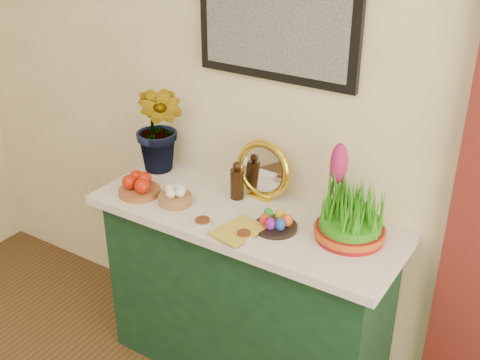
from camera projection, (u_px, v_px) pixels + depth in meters
name	position (u px, v px, depth m)	size (l,w,h in m)	color
sideboard	(246.00, 298.00, 2.83)	(1.30, 0.45, 0.85)	#163D25
tablecloth	(246.00, 216.00, 2.63)	(1.40, 0.55, 0.04)	silver
hyacinth_green	(159.00, 113.00, 2.86)	(0.30, 0.26, 0.61)	#2C791A
apple_bowl	(139.00, 186.00, 2.75)	(0.24, 0.24, 0.10)	brown
garlic_basket	(175.00, 196.00, 2.68)	(0.18, 0.18, 0.08)	#A57442
vinegar_cruet	(237.00, 182.00, 2.71)	(0.06, 0.06, 0.18)	black
mirror	(263.00, 170.00, 2.69)	(0.28, 0.08, 0.28)	gold
book	(225.00, 224.00, 2.51)	(0.14, 0.20, 0.03)	gold
spice_dish_left	(203.00, 222.00, 2.52)	(0.08, 0.08, 0.03)	silver
spice_dish_right	(244.00, 235.00, 2.43)	(0.07, 0.07, 0.03)	silver
egg_plate	(275.00, 223.00, 2.49)	(0.23, 0.23, 0.07)	black
hyacinth_pink	(337.00, 189.00, 2.46)	(0.11, 0.11, 0.37)	brown
wheatgrass_sabzeh	(351.00, 216.00, 2.39)	(0.29, 0.29, 0.24)	maroon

